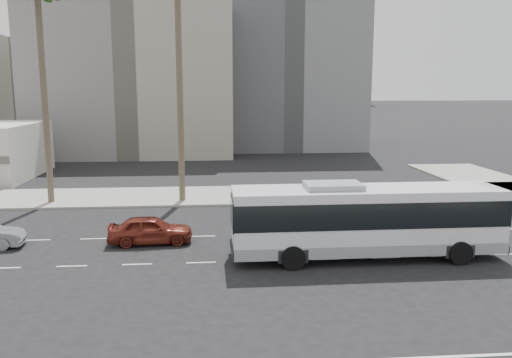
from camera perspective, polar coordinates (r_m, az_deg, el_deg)
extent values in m
plane|color=black|center=(25.20, 0.87, -9.01)|extent=(700.00, 700.00, 0.00)
cube|color=gray|center=(40.13, -1.32, -1.76)|extent=(120.00, 7.00, 0.15)
cube|color=gray|center=(69.41, -12.99, 10.30)|extent=(24.00, 18.00, 18.00)
cube|color=#57585B|center=(76.60, 3.07, 13.46)|extent=(20.00, 20.00, 26.00)
cube|color=beige|center=(274.09, -4.85, 12.70)|extent=(42.00, 42.00, 44.00)
cube|color=#494F59|center=(259.51, 5.96, 15.72)|extent=(26.00, 26.00, 70.00)
cube|color=#494F59|center=(293.64, 9.76, 13.96)|extent=(22.00, 22.00, 60.00)
cube|color=silver|center=(25.74, 12.02, -4.16)|extent=(12.98, 2.94, 2.90)
cube|color=black|center=(25.65, 12.06, -3.31)|extent=(13.04, 3.00, 1.23)
cube|color=gray|center=(26.08, 11.92, -6.90)|extent=(13.00, 2.98, 0.56)
cube|color=gray|center=(24.98, 8.47, -0.80)|extent=(2.69, 1.81, 0.34)
cube|color=#262628|center=(27.87, 24.31, -1.06)|extent=(0.68, 2.02, 0.34)
cylinder|color=black|center=(26.35, 21.53, -7.59)|extent=(1.12, 0.34, 1.12)
cylinder|color=black|center=(28.83, 19.03, -5.97)|extent=(1.12, 0.34, 1.12)
cylinder|color=black|center=(23.97, 4.07, -8.63)|extent=(1.12, 0.34, 1.12)
cylinder|color=black|center=(26.67, 3.12, -6.70)|extent=(1.12, 0.34, 1.12)
imported|color=maroon|center=(28.34, -11.53, -5.47)|extent=(2.02, 4.53, 1.51)
cylinder|color=brown|center=(37.50, -8.38, 9.83)|extent=(0.45, 0.45, 16.40)
cylinder|color=brown|center=(39.43, -22.21, 7.96)|extent=(0.46, 0.46, 14.69)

